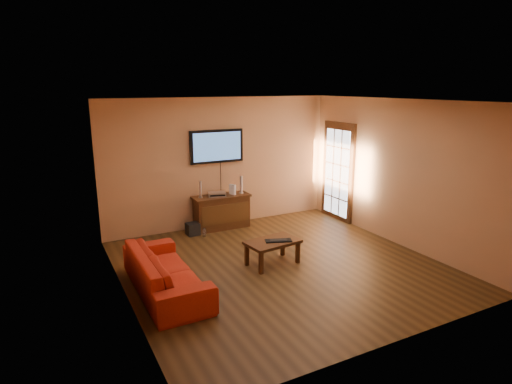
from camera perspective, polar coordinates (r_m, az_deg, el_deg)
ground_plane at (r=7.26m, az=3.33°, el=-9.79°), size 5.00×5.00×0.00m
room_walls at (r=7.29m, az=1.00°, el=4.23°), size 5.00×5.00×5.00m
french_door at (r=9.63m, az=10.85°, el=2.55°), size 0.07×1.02×2.22m
media_console at (r=9.00m, az=-4.60°, el=-2.63°), size 1.20×0.46×0.70m
television at (r=8.88m, az=-5.26°, el=6.09°), size 1.15×0.08×0.68m
coffee_table at (r=7.19m, az=2.22°, el=-6.97°), size 0.95×0.64×0.42m
sofa at (r=6.42m, az=-12.03°, el=-9.46°), size 0.61×2.08×0.81m
speaker_left at (r=8.74m, az=-7.43°, el=0.24°), size 0.09×0.09×0.34m
speaker_right at (r=9.04m, az=-1.99°, el=0.90°), size 0.10×0.10×0.37m
av_receiver at (r=8.87m, az=-5.22°, el=-0.28°), size 0.42×0.35×0.08m
game_console at (r=8.96m, az=-3.16°, el=0.34°), size 0.10×0.16×0.21m
subwoofer at (r=8.72m, az=-8.44°, el=-4.89°), size 0.26×0.26×0.24m
bottle at (r=8.60m, az=-6.92°, el=-5.37°), size 0.06×0.06×0.18m
keyboard at (r=7.14m, az=3.01°, el=-6.48°), size 0.47×0.30×0.03m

